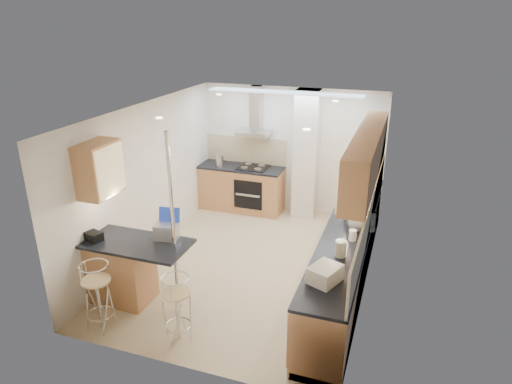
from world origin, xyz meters
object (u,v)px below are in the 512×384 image
(microwave, at_px, (360,215))
(laptop, at_px, (167,231))
(bar_stool_end, at_px, (177,309))
(bar_stool_near, at_px, (98,296))
(bread_bin, at_px, (325,274))

(microwave, xyz_separation_m, laptop, (-2.41, -1.33, -0.03))
(bar_stool_end, bearing_deg, microwave, -18.12)
(bar_stool_near, relative_size, bread_bin, 2.55)
(laptop, height_order, bread_bin, laptop)
(microwave, distance_m, bar_stool_end, 2.88)
(microwave, xyz_separation_m, bread_bin, (-0.19, -1.66, -0.05))
(bread_bin, bearing_deg, microwave, 105.58)
(microwave, height_order, bar_stool_near, microwave)
(microwave, bearing_deg, bread_bin, 158.33)
(bar_stool_near, height_order, bar_stool_end, bar_stool_near)
(microwave, bearing_deg, laptop, 103.71)
(microwave, xyz_separation_m, bar_stool_near, (-2.93, -2.22, -0.60))
(microwave, relative_size, bar_stool_end, 0.62)
(microwave, relative_size, laptop, 1.78)
(laptop, xyz_separation_m, bar_stool_near, (-0.52, -0.89, -0.58))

